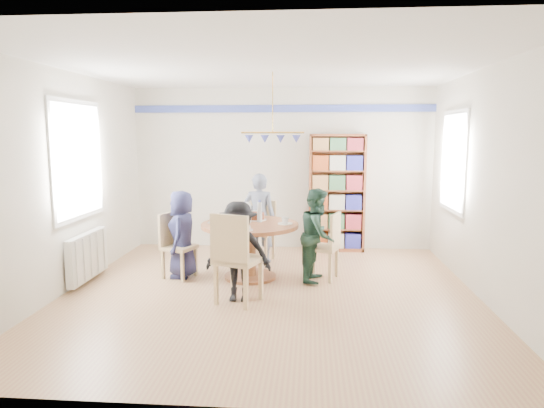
# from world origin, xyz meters

# --- Properties ---
(ground) EXTENTS (5.00, 5.00, 0.00)m
(ground) POSITION_xyz_m (0.00, 0.00, 0.00)
(ground) COLOR tan
(room_shell) EXTENTS (5.00, 5.00, 5.00)m
(room_shell) POSITION_xyz_m (-0.26, 0.87, 1.65)
(room_shell) COLOR white
(room_shell) RESTS_ON ground
(radiator) EXTENTS (0.12, 1.00, 0.60)m
(radiator) POSITION_xyz_m (-2.42, 0.30, 0.35)
(radiator) COLOR silver
(radiator) RESTS_ON ground
(dining_table) EXTENTS (1.30, 1.30, 0.75)m
(dining_table) POSITION_xyz_m (-0.32, 0.64, 0.56)
(dining_table) COLOR brown
(dining_table) RESTS_ON ground
(chair_left) EXTENTS (0.50, 0.50, 0.88)m
(chair_left) POSITION_xyz_m (-1.34, 0.62, 0.48)
(chair_left) COLOR #D8BA85
(chair_left) RESTS_ON ground
(chair_right) EXTENTS (0.50, 0.50, 0.90)m
(chair_right) POSITION_xyz_m (0.72, 0.67, 0.50)
(chair_right) COLOR #D8BA85
(chair_right) RESTS_ON ground
(chair_far) EXTENTS (0.50, 0.50, 0.91)m
(chair_far) POSITION_xyz_m (-0.27, 1.64, 0.50)
(chair_far) COLOR #D8BA85
(chair_far) RESTS_ON ground
(chair_near) EXTENTS (0.60, 0.60, 1.06)m
(chair_near) POSITION_xyz_m (-0.36, -0.40, 0.58)
(chair_near) COLOR #D8BA85
(chair_near) RESTS_ON ground
(person_left) EXTENTS (0.40, 0.59, 1.18)m
(person_left) POSITION_xyz_m (-1.24, 0.63, 0.59)
(person_left) COLOR #1B1C3C
(person_left) RESTS_ON ground
(person_right) EXTENTS (0.57, 0.67, 1.23)m
(person_right) POSITION_xyz_m (0.59, 0.60, 0.62)
(person_right) COLOR #183025
(person_right) RESTS_ON ground
(person_far) EXTENTS (0.52, 0.37, 1.35)m
(person_far) POSITION_xyz_m (-0.28, 1.49, 0.68)
(person_far) COLOR gray
(person_far) RESTS_ON ground
(person_near) EXTENTS (0.76, 0.44, 1.17)m
(person_near) POSITION_xyz_m (-0.34, -0.26, 0.58)
(person_near) COLOR black
(person_near) RESTS_ON ground
(bookshelf) EXTENTS (0.92, 0.28, 1.93)m
(bookshelf) POSITION_xyz_m (0.92, 2.34, 0.95)
(bookshelf) COLOR brown
(bookshelf) RESTS_ON ground
(tableware) EXTENTS (1.14, 1.14, 0.30)m
(tableware) POSITION_xyz_m (-0.34, 0.67, 0.82)
(tableware) COLOR white
(tableware) RESTS_ON dining_table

